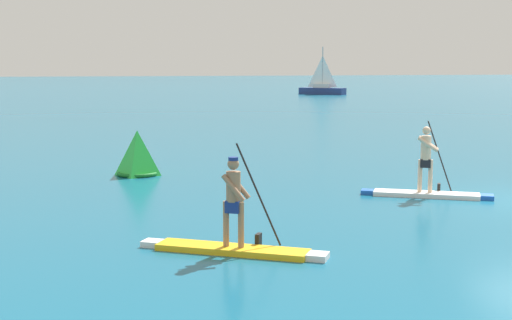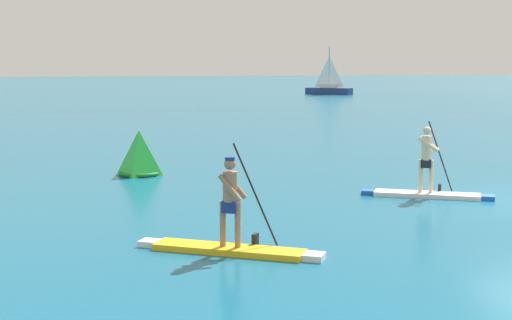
{
  "view_description": "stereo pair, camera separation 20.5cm",
  "coord_description": "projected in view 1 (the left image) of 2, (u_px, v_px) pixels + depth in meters",
  "views": [
    {
      "loc": [
        -11.64,
        -15.14,
        3.37
      ],
      "look_at": [
        -6.47,
        2.31,
        1.0
      ],
      "focal_mm": 50.91,
      "sensor_mm": 36.0,
      "label": 1
    },
    {
      "loc": [
        -11.44,
        -15.2,
        3.37
      ],
      "look_at": [
        -6.47,
        2.31,
        1.0
      ],
      "focal_mm": 50.91,
      "sensor_mm": 36.0,
      "label": 2
    }
  ],
  "objects": [
    {
      "name": "paddleboarder_near_left",
      "position": [
        234.0,
        233.0,
        13.11
      ],
      "size": [
        3.13,
        2.28,
        1.99
      ],
      "rotation": [
        0.0,
        0.0,
        -0.59
      ],
      "color": "yellow",
      "rests_on": "ground"
    },
    {
      "name": "sailboat_right_horizon",
      "position": [
        322.0,
        89.0,
        85.24
      ],
      "size": [
        4.89,
        5.0,
        5.55
      ],
      "rotation": [
        0.0,
        0.0,
        2.34
      ],
      "color": "navy",
      "rests_on": "ground"
    },
    {
      "name": "paddleboarder_mid_center",
      "position": [
        427.0,
        182.0,
        18.74
      ],
      "size": [
        3.06,
        2.07,
        1.97
      ],
      "rotation": [
        0.0,
        0.0,
        -0.55
      ],
      "color": "white",
      "rests_on": "ground"
    },
    {
      "name": "race_marker_buoy",
      "position": [
        138.0,
        155.0,
        22.36
      ],
      "size": [
        1.4,
        1.4,
        1.4
      ],
      "color": "green",
      "rests_on": "ground"
    }
  ]
}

